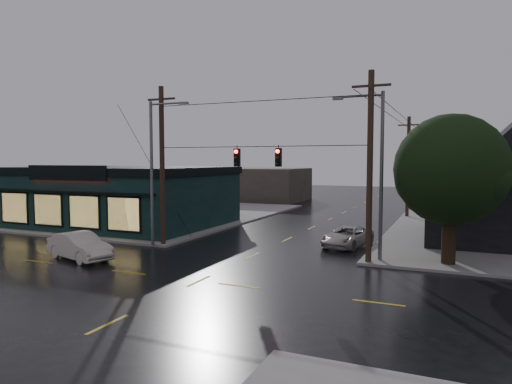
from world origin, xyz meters
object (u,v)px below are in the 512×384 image
at_px(utility_pole_nw, 163,246).
at_px(suv_silver, 347,237).
at_px(corner_tree, 451,170).
at_px(sedan_cream, 80,246).
at_px(utility_pole_ne, 368,264).

bearing_deg(utility_pole_nw, suv_silver, 22.72).
distance_m(corner_tree, sedan_cream, 20.29).
bearing_deg(corner_tree, utility_pole_nw, -176.01).
height_order(sedan_cream, suv_silver, sedan_cream).
xyz_separation_m(utility_pole_ne, suv_silver, (-2.11, 4.56, 0.63)).
height_order(corner_tree, utility_pole_ne, corner_tree).
bearing_deg(utility_pole_ne, utility_pole_nw, 180.00).
bearing_deg(suv_silver, sedan_cream, -130.74).
distance_m(corner_tree, utility_pole_nw, 17.65).
relative_size(utility_pole_nw, utility_pole_ne, 1.00).
xyz_separation_m(utility_pole_nw, sedan_cream, (-1.90, -5.19, 0.75)).
xyz_separation_m(corner_tree, suv_silver, (-6.00, 3.38, -4.37)).
height_order(corner_tree, suv_silver, corner_tree).
height_order(utility_pole_nw, utility_pole_ne, same).
distance_m(utility_pole_nw, utility_pole_ne, 13.00).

